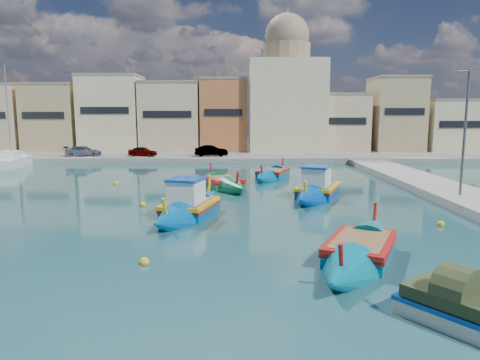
% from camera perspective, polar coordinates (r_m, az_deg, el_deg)
% --- Properties ---
extents(ground, '(160.00, 160.00, 0.00)m').
position_cam_1_polar(ground, '(21.02, -11.20, -6.17)').
color(ground, '#153940').
rests_on(ground, ground).
extents(north_quay, '(80.00, 8.00, 0.60)m').
position_cam_1_polar(north_quay, '(52.31, -4.10, 3.00)').
color(north_quay, gray).
rests_on(north_quay, ground).
extents(north_townhouses, '(83.20, 7.87, 10.19)m').
position_cam_1_polar(north_townhouses, '(59.32, 2.94, 8.20)').
color(north_townhouses, '#C9B28B').
rests_on(north_townhouses, ground).
extents(church_block, '(10.00, 10.00, 19.10)m').
position_cam_1_polar(church_block, '(60.26, 6.16, 11.41)').
color(church_block, beige).
rests_on(church_block, ground).
extents(quay_street_lamp, '(1.18, 0.16, 8.00)m').
position_cam_1_polar(quay_street_lamp, '(29.08, 27.68, 5.69)').
color(quay_street_lamp, '#595B60').
rests_on(quay_street_lamp, ground).
extents(parked_cars, '(19.37, 2.20, 1.29)m').
position_cam_1_polar(parked_cars, '(52.01, -13.01, 3.78)').
color(parked_cars, '#4C1919').
rests_on(parked_cars, north_quay).
extents(luzzu_turquoise_cabin, '(5.72, 10.12, 3.22)m').
position_cam_1_polar(luzzu_turquoise_cabin, '(28.89, 10.34, -1.37)').
color(luzzu_turquoise_cabin, '#0045A9').
rests_on(luzzu_turquoise_cabin, ground).
extents(luzzu_blue_cabin, '(4.28, 9.24, 3.18)m').
position_cam_1_polar(luzzu_blue_cabin, '(23.07, -6.70, -3.77)').
color(luzzu_blue_cabin, '#00579E').
rests_on(luzzu_blue_cabin, ground).
extents(luzzu_cyan_mid, '(4.98, 8.78, 2.55)m').
position_cam_1_polar(luzzu_cyan_mid, '(37.09, 4.40, 0.71)').
color(luzzu_cyan_mid, '#00609A').
rests_on(luzzu_cyan_mid, ground).
extents(luzzu_green, '(5.14, 8.75, 2.69)m').
position_cam_1_polar(luzzu_green, '(31.88, -2.26, -0.51)').
color(luzzu_green, '#0A7143').
rests_on(luzzu_green, ground).
extents(luzzu_blue_south, '(5.81, 9.16, 2.64)m').
position_cam_1_polar(luzzu_blue_south, '(16.79, 15.74, -9.11)').
color(luzzu_blue_south, '#007799').
rests_on(luzzu_blue_south, ground).
extents(tender_near, '(2.86, 3.06, 1.35)m').
position_cam_1_polar(tender_near, '(12.61, 26.79, -15.05)').
color(tender_near, beige).
rests_on(tender_near, ground).
extents(yacht_north, '(3.59, 8.75, 11.34)m').
position_cam_1_polar(yacht_north, '(52.32, -27.61, 2.22)').
color(yacht_north, white).
rests_on(yacht_north, ground).
extents(mooring_buoys, '(19.95, 24.64, 0.36)m').
position_cam_1_polar(mooring_buoys, '(26.98, -3.32, -2.61)').
color(mooring_buoys, yellow).
rests_on(mooring_buoys, ground).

